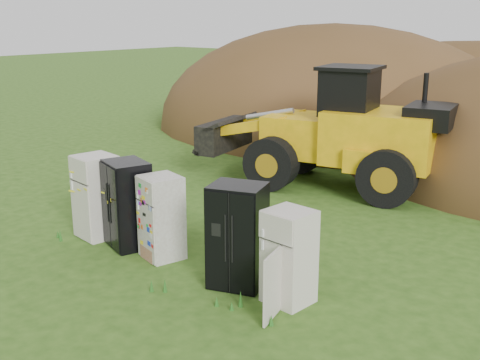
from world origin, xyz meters
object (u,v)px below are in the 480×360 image
object	(u,v)px
fridge_leftmost	(97,196)
fridge_black_right	(238,236)
fridge_black_side	(128,204)
fridge_sticker	(162,217)
wheel_loader	(319,126)
fridge_open_door	(289,257)

from	to	relation	value
fridge_leftmost	fridge_black_right	world-z (taller)	fridge_black_right
fridge_leftmost	fridge_black_right	size ratio (longest dim) A/B	0.97
fridge_black_side	fridge_black_right	xyz separation A→B (m)	(2.91, -0.04, 0.02)
fridge_leftmost	fridge_sticker	xyz separation A→B (m)	(1.91, 0.05, -0.07)
fridge_black_side	wheel_loader	distance (m)	6.50
fridge_black_side	fridge_black_right	world-z (taller)	fridge_black_right
fridge_leftmost	fridge_open_door	xyz separation A→B (m)	(4.90, 0.04, -0.10)
fridge_leftmost	fridge_sticker	size ratio (longest dim) A/B	1.08
fridge_leftmost	fridge_sticker	world-z (taller)	fridge_leftmost
fridge_black_right	fridge_leftmost	bearing A→B (deg)	161.29
wheel_loader	fridge_black_right	bearing A→B (deg)	-80.84
fridge_leftmost	fridge_sticker	bearing A→B (deg)	10.46
fridge_leftmost	fridge_black_side	world-z (taller)	fridge_black_side
fridge_leftmost	fridge_black_side	distance (m)	0.94
fridge_leftmost	fridge_black_side	xyz separation A→B (m)	(0.93, 0.04, 0.00)
fridge_black_right	wheel_loader	bearing A→B (deg)	91.72
fridge_open_door	wheel_loader	bearing A→B (deg)	123.84
fridge_sticker	fridge_leftmost	bearing A→B (deg)	-162.41
fridge_sticker	fridge_open_door	xyz separation A→B (m)	(2.99, -0.02, -0.03)
wheel_loader	fridge_open_door	bearing A→B (deg)	-72.96
fridge_black_side	fridge_open_door	size ratio (longest dim) A/B	1.13
fridge_sticker	wheel_loader	distance (m)	6.49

